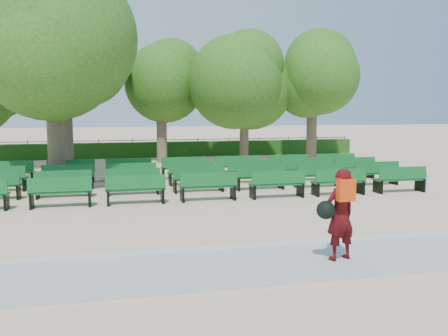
% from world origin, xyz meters
% --- Properties ---
extents(ground, '(120.00, 120.00, 0.00)m').
position_xyz_m(ground, '(0.00, 0.00, 0.00)').
color(ground, '#DBB291').
extents(paving, '(30.00, 2.20, 0.06)m').
position_xyz_m(paving, '(0.00, -7.40, 0.03)').
color(paving, '#AEAFAA').
rests_on(paving, ground).
extents(curb, '(30.00, 0.12, 0.10)m').
position_xyz_m(curb, '(0.00, -6.25, 0.05)').
color(curb, silver).
rests_on(curb, ground).
extents(hedge, '(26.00, 0.70, 0.90)m').
position_xyz_m(hedge, '(0.00, 14.00, 0.45)').
color(hedge, '#1E5014').
rests_on(hedge, ground).
extents(fence, '(26.00, 0.10, 1.02)m').
position_xyz_m(fence, '(0.00, 14.40, 0.00)').
color(fence, black).
rests_on(fence, ground).
extents(tree_line, '(21.80, 6.80, 7.04)m').
position_xyz_m(tree_line, '(0.00, 10.00, 0.00)').
color(tree_line, '#356B1C').
rests_on(tree_line, ground).
extents(bench_array, '(1.85, 0.59, 1.16)m').
position_xyz_m(bench_array, '(0.62, 1.97, 0.10)').
color(bench_array, '#0F5A22').
rests_on(bench_array, ground).
extents(tree_among, '(5.56, 5.56, 7.58)m').
position_xyz_m(tree_among, '(-4.37, 3.35, 5.05)').
color(tree_among, brown).
rests_on(tree_among, ground).
extents(person, '(0.88, 0.58, 1.78)m').
position_xyz_m(person, '(1.80, -7.54, 0.98)').
color(person, '#41090C').
rests_on(person, ground).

